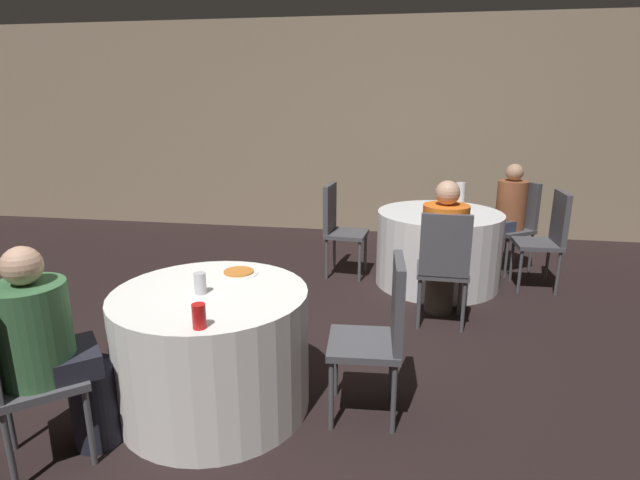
{
  "coord_description": "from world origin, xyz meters",
  "views": [
    {
      "loc": [
        0.88,
        -2.65,
        1.78
      ],
      "look_at": [
        0.32,
        0.67,
        0.83
      ],
      "focal_mm": 28.0,
      "sensor_mm": 36.0,
      "label": 1
    }
  ],
  "objects_px": {
    "chair_far_west": "(338,222)",
    "bottle_far": "(460,197)",
    "pizza_plate_near": "(239,272)",
    "person_orange_shirt": "(443,249)",
    "chair_far_south": "(444,260)",
    "chair_near_southwest": "(15,363)",
    "chair_far_northeast": "(516,218)",
    "person_green_jacket": "(53,352)",
    "person_floral_shirt": "(504,220)",
    "table_far": "(438,248)",
    "chair_near_east": "(382,325)",
    "chair_far_east": "(549,232)",
    "soda_can_red": "(199,316)",
    "soda_can_silver": "(200,283)",
    "table_near": "(213,349)"
  },
  "relations": [
    {
      "from": "chair_far_south",
      "to": "soda_can_red",
      "type": "height_order",
      "value": "chair_far_south"
    },
    {
      "from": "chair_far_south",
      "to": "pizza_plate_near",
      "type": "distance_m",
      "value": 1.67
    },
    {
      "from": "chair_near_southwest",
      "to": "chair_far_northeast",
      "type": "relative_size",
      "value": 1.0
    },
    {
      "from": "person_floral_shirt",
      "to": "chair_far_west",
      "type": "bearing_deg",
      "value": 67.81
    },
    {
      "from": "chair_far_northeast",
      "to": "chair_far_west",
      "type": "bearing_deg",
      "value": 69.8
    },
    {
      "from": "person_green_jacket",
      "to": "person_floral_shirt",
      "type": "relative_size",
      "value": 0.99
    },
    {
      "from": "chair_far_northeast",
      "to": "person_green_jacket",
      "type": "relative_size",
      "value": 0.84
    },
    {
      "from": "chair_far_south",
      "to": "person_floral_shirt",
      "type": "distance_m",
      "value": 1.66
    },
    {
      "from": "table_far",
      "to": "bottle_far",
      "type": "relative_size",
      "value": 4.38
    },
    {
      "from": "chair_far_east",
      "to": "chair_far_south",
      "type": "bearing_deg",
      "value": 133.53
    },
    {
      "from": "table_near",
      "to": "chair_near_southwest",
      "type": "distance_m",
      "value": 1.0
    },
    {
      "from": "chair_far_east",
      "to": "person_orange_shirt",
      "type": "relative_size",
      "value": 0.81
    },
    {
      "from": "soda_can_red",
      "to": "person_floral_shirt",
      "type": "bearing_deg",
      "value": 58.75
    },
    {
      "from": "chair_far_west",
      "to": "person_orange_shirt",
      "type": "height_order",
      "value": "person_orange_shirt"
    },
    {
      "from": "chair_far_east",
      "to": "chair_far_west",
      "type": "distance_m",
      "value": 2.03
    },
    {
      "from": "table_far",
      "to": "soda_can_silver",
      "type": "bearing_deg",
      "value": -121.62
    },
    {
      "from": "table_far",
      "to": "chair_near_southwest",
      "type": "height_order",
      "value": "chair_near_southwest"
    },
    {
      "from": "table_far",
      "to": "chair_far_northeast",
      "type": "xyz_separation_m",
      "value": [
        0.83,
        0.58,
        0.2
      ]
    },
    {
      "from": "chair_far_east",
      "to": "soda_can_silver",
      "type": "xyz_separation_m",
      "value": [
        -2.48,
        -2.4,
        0.22
      ]
    },
    {
      "from": "chair_near_east",
      "to": "chair_far_south",
      "type": "height_order",
      "value": "same"
    },
    {
      "from": "chair_near_east",
      "to": "soda_can_silver",
      "type": "xyz_separation_m",
      "value": [
        -1.01,
        -0.1,
        0.22
      ]
    },
    {
      "from": "chair_near_east",
      "to": "chair_far_northeast",
      "type": "relative_size",
      "value": 1.0
    },
    {
      "from": "chair_far_northeast",
      "to": "chair_far_west",
      "type": "xyz_separation_m",
      "value": [
        -1.85,
        -0.48,
        0.0
      ]
    },
    {
      "from": "table_near",
      "to": "soda_can_silver",
      "type": "bearing_deg",
      "value": -136.2
    },
    {
      "from": "person_green_jacket",
      "to": "person_floral_shirt",
      "type": "height_order",
      "value": "person_floral_shirt"
    },
    {
      "from": "chair_far_south",
      "to": "person_green_jacket",
      "type": "distance_m",
      "value": 2.73
    },
    {
      "from": "person_orange_shirt",
      "to": "chair_near_east",
      "type": "bearing_deg",
      "value": -105.19
    },
    {
      "from": "person_orange_shirt",
      "to": "person_floral_shirt",
      "type": "bearing_deg",
      "value": 63.5
    },
    {
      "from": "chair_far_northeast",
      "to": "chair_far_south",
      "type": "height_order",
      "value": "same"
    },
    {
      "from": "chair_near_southwest",
      "to": "soda_can_red",
      "type": "bearing_deg",
      "value": 61.3
    },
    {
      "from": "chair_near_southwest",
      "to": "bottle_far",
      "type": "bearing_deg",
      "value": 101.58
    },
    {
      "from": "table_near",
      "to": "person_orange_shirt",
      "type": "bearing_deg",
      "value": 46.6
    },
    {
      "from": "person_floral_shirt",
      "to": "chair_far_south",
      "type": "bearing_deg",
      "value": 119.5
    },
    {
      "from": "chair_near_southwest",
      "to": "pizza_plate_near",
      "type": "distance_m",
      "value": 1.27
    },
    {
      "from": "soda_can_silver",
      "to": "person_green_jacket",
      "type": "bearing_deg",
      "value": -138.85
    },
    {
      "from": "table_near",
      "to": "person_orange_shirt",
      "type": "distance_m",
      "value": 2.05
    },
    {
      "from": "person_green_jacket",
      "to": "pizza_plate_near",
      "type": "bearing_deg",
      "value": 100.53
    },
    {
      "from": "chair_far_northeast",
      "to": "pizza_plate_near",
      "type": "bearing_deg",
      "value": 104.92
    },
    {
      "from": "chair_near_southwest",
      "to": "chair_far_east",
      "type": "height_order",
      "value": "same"
    },
    {
      "from": "person_orange_shirt",
      "to": "person_floral_shirt",
      "type": "xyz_separation_m",
      "value": [
        0.71,
        1.34,
        -0.04
      ]
    },
    {
      "from": "chair_far_west",
      "to": "bottle_far",
      "type": "height_order",
      "value": "bottle_far"
    },
    {
      "from": "chair_near_east",
      "to": "chair_far_east",
      "type": "relative_size",
      "value": 1.0
    },
    {
      "from": "chair_far_northeast",
      "to": "person_orange_shirt",
      "type": "relative_size",
      "value": 0.81
    },
    {
      "from": "chair_far_northeast",
      "to": "chair_far_west",
      "type": "distance_m",
      "value": 1.91
    },
    {
      "from": "pizza_plate_near",
      "to": "person_orange_shirt",
      "type": "bearing_deg",
      "value": 40.94
    },
    {
      "from": "pizza_plate_near",
      "to": "chair_far_east",
      "type": "bearing_deg",
      "value": 40.64
    },
    {
      "from": "chair_far_east",
      "to": "person_floral_shirt",
      "type": "bearing_deg",
      "value": 34.23
    },
    {
      "from": "person_orange_shirt",
      "to": "soda_can_red",
      "type": "xyz_separation_m",
      "value": [
        -1.27,
        -1.93,
        0.18
      ]
    },
    {
      "from": "chair_far_west",
      "to": "soda_can_red",
      "type": "height_order",
      "value": "chair_far_west"
    },
    {
      "from": "chair_far_south",
      "to": "chair_near_southwest",
      "type": "bearing_deg",
      "value": -135.73
    }
  ]
}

